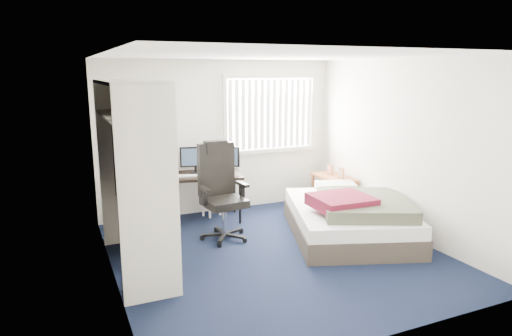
{
  "coord_description": "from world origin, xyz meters",
  "views": [
    {
      "loc": [
        -2.49,
        -4.98,
        2.32
      ],
      "look_at": [
        -0.1,
        0.4,
        1.07
      ],
      "focal_mm": 32.0,
      "sensor_mm": 36.0,
      "label": 1
    }
  ],
  "objects_px": {
    "desk": "(193,172)",
    "bed": "(350,217)",
    "nightstand": "(334,180)",
    "office_chair": "(221,201)"
  },
  "relations": [
    {
      "from": "desk",
      "to": "nightstand",
      "type": "bearing_deg",
      "value": -10.65
    },
    {
      "from": "office_chair",
      "to": "bed",
      "type": "relative_size",
      "value": 0.55
    },
    {
      "from": "office_chair",
      "to": "bed",
      "type": "xyz_separation_m",
      "value": [
        1.68,
        -0.71,
        -0.24
      ]
    },
    {
      "from": "nightstand",
      "to": "office_chair",
      "type": "bearing_deg",
      "value": -168.17
    },
    {
      "from": "office_chair",
      "to": "nightstand",
      "type": "relative_size",
      "value": 1.59
    },
    {
      "from": "office_chair",
      "to": "nightstand",
      "type": "distance_m",
      "value": 2.23
    },
    {
      "from": "desk",
      "to": "office_chair",
      "type": "height_order",
      "value": "office_chair"
    },
    {
      "from": "office_chair",
      "to": "nightstand",
      "type": "bearing_deg",
      "value": 11.83
    },
    {
      "from": "desk",
      "to": "bed",
      "type": "distance_m",
      "value": 2.47
    },
    {
      "from": "nightstand",
      "to": "bed",
      "type": "distance_m",
      "value": 1.29
    }
  ]
}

